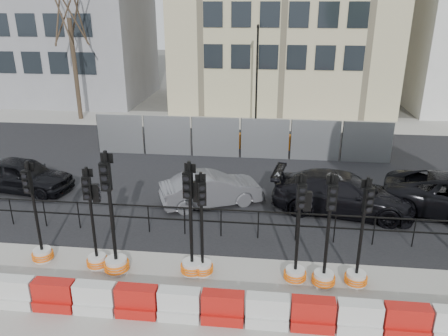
# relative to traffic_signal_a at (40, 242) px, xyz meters

# --- Properties ---
(ground) EXTENTS (120.00, 120.00, 0.00)m
(ground) POSITION_rel_traffic_signal_a_xyz_m (5.08, 0.80, -0.65)
(ground) COLOR #51514C
(ground) RESTS_ON ground
(sidewalk_near) EXTENTS (40.00, 6.00, 0.02)m
(sidewalk_near) POSITION_rel_traffic_signal_a_xyz_m (5.08, -2.20, -0.64)
(sidewalk_near) COLOR gray
(sidewalk_near) RESTS_ON ground
(road) EXTENTS (40.00, 14.00, 0.03)m
(road) POSITION_rel_traffic_signal_a_xyz_m (5.08, 7.80, -0.64)
(road) COLOR black
(road) RESTS_ON ground
(sidewalk_far) EXTENTS (40.00, 4.00, 0.02)m
(sidewalk_far) POSITION_rel_traffic_signal_a_xyz_m (5.08, 16.80, -0.64)
(sidewalk_far) COLOR gray
(sidewalk_far) RESTS_ON ground
(building_grey) EXTENTS (11.00, 9.06, 14.00)m
(building_grey) POSITION_rel_traffic_signal_a_xyz_m (-8.92, 22.79, 6.35)
(building_grey) COLOR gray
(building_grey) RESTS_ON ground
(kerb_railing) EXTENTS (18.00, 0.04, 1.00)m
(kerb_railing) POSITION_rel_traffic_signal_a_xyz_m (5.08, 2.00, 0.04)
(kerb_railing) COLOR black
(kerb_railing) RESTS_ON ground
(heras_fencing) EXTENTS (14.33, 1.72, 2.00)m
(heras_fencing) POSITION_rel_traffic_signal_a_xyz_m (5.64, 10.67, 0.00)
(heras_fencing) COLOR gray
(heras_fencing) RESTS_ON ground
(lamp_post_far) EXTENTS (0.12, 0.56, 6.00)m
(lamp_post_far) POSITION_rel_traffic_signal_a_xyz_m (5.58, 15.78, 2.57)
(lamp_post_far) COLOR black
(lamp_post_far) RESTS_ON ground
(tree_bare_far) EXTENTS (2.00, 2.00, 9.00)m
(tree_bare_far) POSITION_rel_traffic_signal_a_xyz_m (-5.92, 16.30, 6.00)
(tree_bare_far) COLOR #473828
(tree_bare_far) RESTS_ON ground
(barrier_row) EXTENTS (16.75, 0.50, 0.80)m
(barrier_row) POSITION_rel_traffic_signal_a_xyz_m (5.08, -2.00, -0.28)
(barrier_row) COLOR red
(barrier_row) RESTS_ON ground
(traffic_signal_a) EXTENTS (0.62, 0.62, 3.15)m
(traffic_signal_a) POSITION_rel_traffic_signal_a_xyz_m (0.00, 0.00, 0.00)
(traffic_signal_a) COLOR silver
(traffic_signal_a) RESTS_ON ground
(traffic_signal_b) EXTENTS (0.61, 0.61, 3.10)m
(traffic_signal_b) POSITION_rel_traffic_signal_a_xyz_m (1.75, -0.15, 0.09)
(traffic_signal_b) COLOR silver
(traffic_signal_b) RESTS_ON ground
(traffic_signal_c) EXTENTS (0.72, 0.72, 3.64)m
(traffic_signal_c) POSITION_rel_traffic_signal_a_xyz_m (2.38, -0.33, 0.10)
(traffic_signal_c) COLOR silver
(traffic_signal_c) RESTS_ON ground
(traffic_signal_d) EXTENTS (0.67, 0.67, 3.38)m
(traffic_signal_d) POSITION_rel_traffic_signal_a_xyz_m (4.52, -0.17, 0.15)
(traffic_signal_d) COLOR silver
(traffic_signal_d) RESTS_ON ground
(traffic_signal_e) EXTENTS (0.61, 0.61, 3.08)m
(traffic_signal_e) POSITION_rel_traffic_signal_a_xyz_m (4.81, -0.14, -0.01)
(traffic_signal_e) COLOR silver
(traffic_signal_e) RESTS_ON ground
(traffic_signal_f) EXTENTS (0.63, 0.63, 3.18)m
(traffic_signal_f) POSITION_rel_traffic_signal_a_xyz_m (7.39, -0.18, 0.11)
(traffic_signal_f) COLOR silver
(traffic_signal_f) RESTS_ON ground
(traffic_signal_g) EXTENTS (0.64, 0.64, 3.25)m
(traffic_signal_g) POSITION_rel_traffic_signal_a_xyz_m (8.13, -0.30, 0.02)
(traffic_signal_g) COLOR silver
(traffic_signal_g) RESTS_ON ground
(traffic_signal_h) EXTENTS (0.62, 0.62, 3.15)m
(traffic_signal_h) POSITION_rel_traffic_signal_a_xyz_m (9.01, -0.17, -0.00)
(traffic_signal_h) COLOR silver
(traffic_signal_h) RESTS_ON ground
(car_a) EXTENTS (2.83, 4.53, 1.38)m
(car_a) POSITION_rel_traffic_signal_a_xyz_m (-3.29, 4.81, 0.04)
(car_a) COLOR black
(car_a) RESTS_ON ground
(car_b) EXTENTS (4.11, 4.78, 1.26)m
(car_b) POSITION_rel_traffic_signal_a_xyz_m (4.43, 4.39, -0.02)
(car_b) COLOR #56575C
(car_b) RESTS_ON ground
(car_c) EXTENTS (3.71, 5.70, 1.46)m
(car_c) POSITION_rel_traffic_signal_a_xyz_m (9.21, 4.31, 0.08)
(car_c) COLOR black
(car_c) RESTS_ON ground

